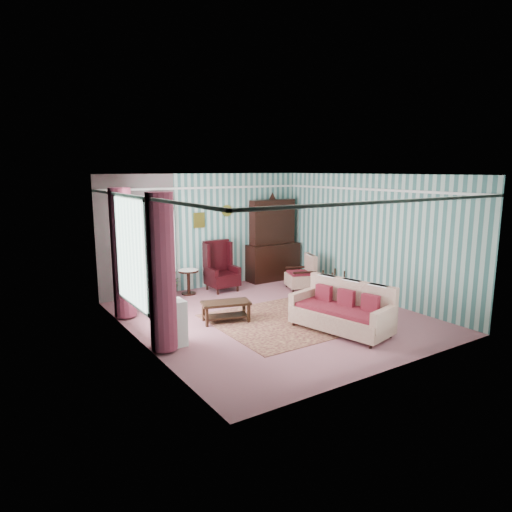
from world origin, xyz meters
TOP-DOWN VIEW (x-y plane):
  - floor at (0.00, 0.00)m, footprint 6.00×6.00m
  - room_shell at (-0.62, 0.18)m, footprint 5.53×6.02m
  - bookcase at (-1.35, 2.84)m, footprint 0.80×0.28m
  - dresser_hutch at (1.90, 2.72)m, footprint 1.50×0.56m
  - wingback_left at (-1.60, 2.45)m, footprint 0.76×0.80m
  - wingback_right at (0.15, 2.45)m, footprint 0.76×0.80m
  - seated_woman at (-1.60, 2.45)m, footprint 0.44×0.40m
  - round_side_table at (-0.70, 2.60)m, footprint 0.50×0.50m
  - nest_table at (2.47, 0.90)m, footprint 0.45×0.38m
  - plant_stand at (-2.40, -0.30)m, footprint 0.55×0.35m
  - rug at (0.30, -0.30)m, footprint 3.20×2.60m
  - sofa at (0.57, -1.36)m, footprint 1.48×2.09m
  - floral_armchair at (1.89, 1.50)m, footprint 1.08×0.98m
  - coffee_table at (-0.95, 0.30)m, footprint 1.04×0.70m
  - potted_plant_a at (-2.46, -0.42)m, footprint 0.46×0.42m
  - potted_plant_b at (-2.29, -0.15)m, footprint 0.30×0.26m
  - potted_plant_c at (-2.43, -0.22)m, footprint 0.22×0.22m

SIDE VIEW (x-z plane):
  - floor at x=0.00m, z-range 0.00..0.00m
  - rug at x=0.30m, z-range 0.00..0.01m
  - coffee_table at x=-0.95m, z-range 0.00..0.42m
  - nest_table at x=2.47m, z-range 0.00..0.54m
  - round_side_table at x=-0.70m, z-range 0.00..0.60m
  - plant_stand at x=-2.40m, z-range 0.00..0.80m
  - floral_armchair at x=1.89m, z-range 0.00..1.04m
  - sofa at x=0.57m, z-range 0.00..1.04m
  - seated_woman at x=-1.60m, z-range 0.00..1.18m
  - wingback_left at x=-1.60m, z-range 0.00..1.25m
  - wingback_right at x=0.15m, z-range 0.00..1.25m
  - potted_plant_c at x=-2.43m, z-range 0.80..1.19m
  - potted_plant_a at x=-2.46m, z-range 0.80..1.26m
  - potted_plant_b at x=-2.29m, z-range 0.80..1.28m
  - bookcase at x=-1.35m, z-range 0.00..2.24m
  - dresser_hutch at x=1.90m, z-range 0.00..2.36m
  - room_shell at x=-0.62m, z-range 0.55..3.46m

